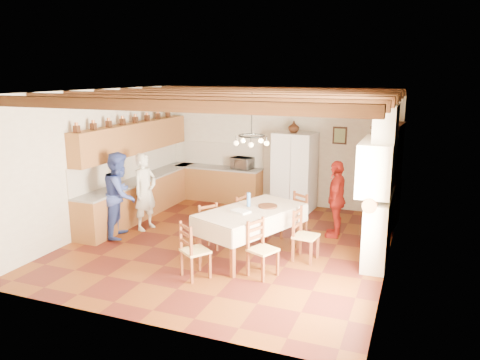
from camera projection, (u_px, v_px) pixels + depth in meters
name	position (u px, v px, depth m)	size (l,w,h in m)	color
floor	(230.00, 244.00, 9.34)	(6.00, 6.50, 0.02)	#501B13
ceiling	(229.00, 91.00, 8.66)	(6.00, 6.50, 0.02)	white
wall_back	(278.00, 146.00, 11.96)	(6.00, 0.02, 3.00)	beige
wall_front	(133.00, 218.00, 6.04)	(6.00, 0.02, 3.00)	beige
wall_left	(101.00, 160.00, 10.07)	(0.02, 6.50, 3.00)	beige
wall_right	(393.00, 183.00, 7.93)	(0.02, 6.50, 3.00)	beige
ceiling_beams	(229.00, 96.00, 8.69)	(6.00, 6.30, 0.16)	#3B1E10
lower_cabinets_left	(142.00, 197.00, 11.15)	(0.60, 4.30, 0.86)	brown
lower_cabinets_back	(219.00, 184.00, 12.47)	(2.30, 0.60, 0.86)	brown
countertop_left	(141.00, 179.00, 11.05)	(0.62, 4.30, 0.04)	slate
countertop_back	(218.00, 168.00, 12.37)	(2.34, 0.62, 0.04)	slate
backsplash_left	(131.00, 165.00, 11.08)	(0.03, 4.30, 0.60)	beige
backsplash_back	(223.00, 154.00, 12.56)	(2.30, 0.03, 0.60)	beige
upper_cabinets	(135.00, 138.00, 10.88)	(0.35, 4.20, 0.70)	brown
fireplace	(376.00, 185.00, 8.24)	(0.56, 1.60, 2.80)	beige
wall_picture	(340.00, 136.00, 11.31)	(0.34, 0.03, 0.42)	black
refrigerator	(295.00, 171.00, 11.51)	(0.96, 0.79, 1.92)	white
hutch	(386.00, 177.00, 10.10)	(0.53, 1.26, 2.28)	#352311
dining_table	(251.00, 214.00, 8.55)	(1.75, 2.30, 0.90)	beige
chandelier	(252.00, 136.00, 8.23)	(0.47, 0.47, 0.03)	black
chair_left_near	(204.00, 226.00, 8.91)	(0.42, 0.40, 0.96)	brown
chair_left_far	(235.00, 217.00, 9.49)	(0.42, 0.40, 0.96)	brown
chair_right_near	(263.00, 249.00, 7.76)	(0.42, 0.40, 0.96)	brown
chair_right_far	(306.00, 235.00, 8.41)	(0.42, 0.40, 0.96)	brown
chair_end_near	(195.00, 250.00, 7.72)	(0.42, 0.40, 0.96)	brown
chair_end_far	(294.00, 217.00, 9.48)	(0.42, 0.40, 0.96)	brown
person_man	(145.00, 192.00, 10.05)	(0.61, 0.40, 1.67)	silver
person_woman_blue	(120.00, 195.00, 9.59)	(0.86, 0.67, 1.78)	#3649A0
person_woman_red	(336.00, 199.00, 9.60)	(0.94, 0.39, 1.60)	#A11F16
microwave	(242.00, 163.00, 12.09)	(0.54, 0.36, 0.30)	silver
fridge_vase	(294.00, 127.00, 11.28)	(0.26, 0.26, 0.27)	#352311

